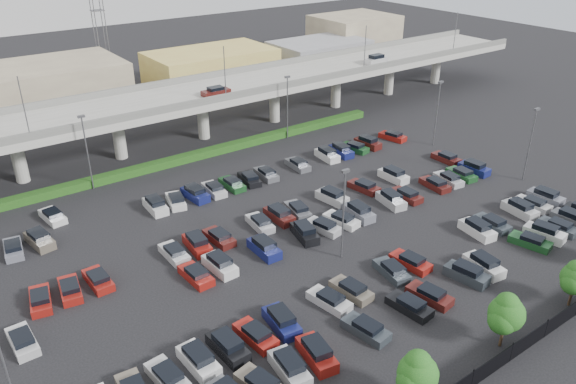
{
  "coord_description": "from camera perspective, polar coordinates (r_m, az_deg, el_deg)",
  "views": [
    {
      "loc": [
        -34.35,
        -45.68,
        33.25
      ],
      "look_at": [
        2.17,
        4.73,
        2.0
      ],
      "focal_mm": 35.0,
      "sensor_mm": 36.0,
      "label": 1
    }
  ],
  "objects": [
    {
      "name": "parked_cars",
      "position": [
        62.87,
        2.97,
        -4.64
      ],
      "size": [
        63.02,
        41.65,
        1.67
      ],
      "color": "slate",
      "rests_on": "ground"
    },
    {
      "name": "distant_buildings",
      "position": [
        120.87,
        -12.31,
        11.93
      ],
      "size": [
        138.0,
        24.0,
        9.0
      ],
      "color": "gray",
      "rests_on": "ground"
    },
    {
      "name": "overpass",
      "position": [
        88.82,
        -11.78,
        8.89
      ],
      "size": [
        150.0,
        13.0,
        15.8
      ],
      "color": "gray",
      "rests_on": "ground"
    },
    {
      "name": "light_poles",
      "position": [
        62.58,
        -3.2,
        1.04
      ],
      "size": [
        66.9,
        48.38,
        10.3
      ],
      "color": "#55555B",
      "rests_on": "ground"
    },
    {
      "name": "ground",
      "position": [
        66.12,
        0.89,
        -3.54
      ],
      "size": [
        280.0,
        280.0,
        0.0
      ],
      "primitive_type": "plane",
      "color": "black"
    },
    {
      "name": "hedge",
      "position": [
        85.12,
        -9.24,
        3.7
      ],
      "size": [
        66.0,
        1.6,
        1.1
      ],
      "primitive_type": "cube",
      "color": "#183D12",
      "rests_on": "ground"
    },
    {
      "name": "comm_tower",
      "position": [
        126.91,
        -18.85,
        17.33
      ],
      "size": [
        2.4,
        2.4,
        30.0
      ],
      "color": "#55555B",
      "rests_on": "ground"
    },
    {
      "name": "tree_row",
      "position": [
        49.79,
        20.62,
        -12.04
      ],
      "size": [
        65.07,
        3.66,
        5.94
      ],
      "color": "#332316",
      "rests_on": "ground"
    },
    {
      "name": "fence",
      "position": [
        50.35,
        21.02,
        -15.5
      ],
      "size": [
        70.0,
        0.1,
        2.0
      ],
      "color": "black",
      "rests_on": "ground"
    }
  ]
}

